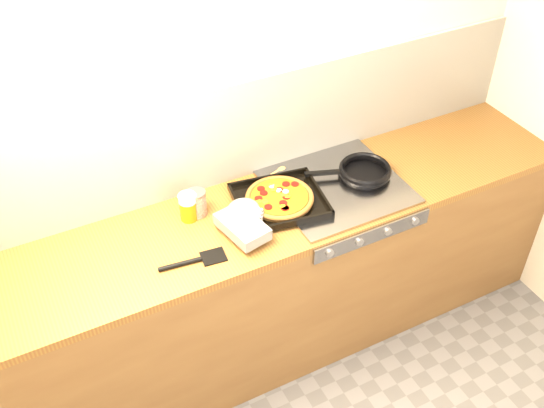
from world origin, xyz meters
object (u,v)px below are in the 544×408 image
juice_glass (188,207)px  tomato_can (197,203)px  pizza_on_tray (269,205)px  frying_pan (364,171)px

juice_glass → tomato_can: bearing=17.1°
pizza_on_tray → juice_glass: bearing=159.2°
juice_glass → pizza_on_tray: bearing=-20.8°
frying_pan → tomato_can: (-0.80, 0.12, 0.02)m
tomato_can → juice_glass: size_ratio=0.94×
pizza_on_tray → tomato_can: (-0.28, 0.14, 0.02)m
pizza_on_tray → tomato_can: size_ratio=4.44×
juice_glass → frying_pan: bearing=-6.9°
tomato_can → juice_glass: 0.05m
pizza_on_tray → juice_glass: juice_glass is taller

